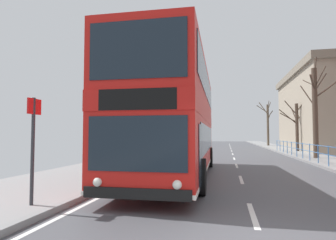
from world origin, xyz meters
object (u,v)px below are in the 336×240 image
double_decker_bus_main (176,119)px  bus_stop_sign_near (33,138)px  bare_tree_far_01 (268,123)px  bare_tree_far_02 (315,110)px  bare_tree_far_00 (296,124)px

double_decker_bus_main → bus_stop_sign_near: bearing=-111.6°
double_decker_bus_main → bare_tree_far_01: (8.02, 31.97, 1.10)m
bare_tree_far_02 → bare_tree_far_00: bearing=85.1°
bare_tree_far_00 → bare_tree_far_01: size_ratio=0.81×
bare_tree_far_00 → bare_tree_far_02: (-0.72, -8.50, 0.69)m
bare_tree_far_00 → bare_tree_far_02: bare_tree_far_02 is taller
bus_stop_sign_near → bare_tree_far_00: (11.03, 23.68, 1.09)m
double_decker_bus_main → bus_stop_sign_near: double_decker_bus_main is taller
bare_tree_far_00 → bare_tree_far_01: (-0.73, 14.05, 0.74)m
bus_stop_sign_near → bare_tree_far_01: bearing=74.7°
double_decker_bus_main → bare_tree_far_02: bearing=49.6°
double_decker_bus_main → bare_tree_far_00: bearing=64.0°
bare_tree_far_01 → bare_tree_far_02: bare_tree_far_02 is taller
double_decker_bus_main → bare_tree_far_01: 32.98m
bus_stop_sign_near → double_decker_bus_main: bearing=68.4°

